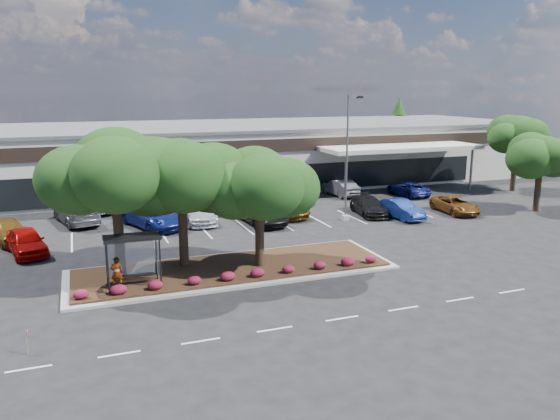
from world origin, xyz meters
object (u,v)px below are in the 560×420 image
object	(u,v)px
light_pole	(348,166)
car_1	(26,242)
car_0	(9,231)
survey_stake	(27,339)

from	to	relation	value
light_pole	car_1	size ratio (longest dim) A/B	2.03
light_pole	car_0	bearing A→B (deg)	174.47
light_pole	car_1	xyz separation A→B (m)	(-22.70, -1.12, -3.45)
survey_stake	car_1	size ratio (longest dim) A/B	0.21
light_pole	car_1	world-z (taller)	light_pole
light_pole	car_0	size ratio (longest dim) A/B	2.07
car_1	car_0	bearing A→B (deg)	96.00
car_0	car_1	distance (m)	3.67
car_0	car_1	size ratio (longest dim) A/B	0.98
survey_stake	car_0	size ratio (longest dim) A/B	0.21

